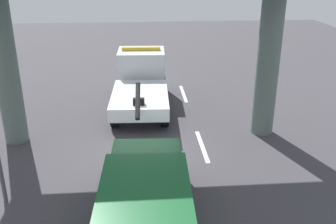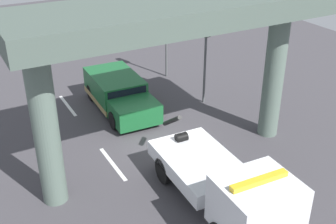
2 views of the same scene
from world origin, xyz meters
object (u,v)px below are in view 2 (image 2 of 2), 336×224
object	(u,v)px
tow_truck_white	(229,187)
towed_van_green	(119,94)
traffic_light_far	(206,43)
traffic_light_near	(166,26)

from	to	relation	value
tow_truck_white	towed_van_green	size ratio (longest dim) A/B	1.38
tow_truck_white	towed_van_green	world-z (taller)	tow_truck_white
tow_truck_white	traffic_light_far	world-z (taller)	traffic_light_far
traffic_light_far	tow_truck_white	bearing A→B (deg)	-27.93
towed_van_green	traffic_light_far	bearing A→B (deg)	69.67
tow_truck_white	traffic_light_near	distance (m)	12.56
traffic_light_far	traffic_light_near	bearing A→B (deg)	180.00
towed_van_green	traffic_light_near	distance (m)	5.27
tow_truck_white	traffic_light_far	bearing A→B (deg)	152.07
tow_truck_white	traffic_light_near	xyz separation A→B (m)	(-11.74, 4.10, 1.81)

